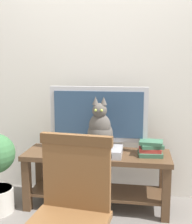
# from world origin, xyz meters

# --- Properties ---
(back_wall) EXTENTS (7.00, 0.12, 2.80)m
(back_wall) POSITION_xyz_m (0.00, 0.85, 1.40)
(back_wall) COLOR silver
(back_wall) RESTS_ON ground
(tv_stand) EXTENTS (1.34, 0.45, 0.53)m
(tv_stand) POSITION_xyz_m (0.02, 0.46, 0.37)
(tv_stand) COLOR #513823
(tv_stand) RESTS_ON ground
(tv) EXTENTS (0.92, 0.20, 0.61)m
(tv) POSITION_xyz_m (0.02, 0.55, 0.85)
(tv) COLOR #B7B7BC
(tv) RESTS_ON tv_stand
(media_box) EXTENTS (0.40, 0.30, 0.07)m
(media_box) POSITION_xyz_m (0.06, 0.41, 0.56)
(media_box) COLOR #ADADB2
(media_box) RESTS_ON tv_stand
(cat) EXTENTS (0.23, 0.29, 0.46)m
(cat) POSITION_xyz_m (0.06, 0.40, 0.77)
(cat) COLOR #514C47
(cat) RESTS_ON media_box
(wooden_chair) EXTENTS (0.47, 0.47, 0.94)m
(wooden_chair) POSITION_xyz_m (0.03, -0.63, 0.55)
(wooden_chair) COLOR brown
(wooden_chair) RESTS_ON ground
(book_stack) EXTENTS (0.23, 0.20, 0.13)m
(book_stack) POSITION_xyz_m (0.51, 0.46, 0.59)
(book_stack) COLOR #38664C
(book_stack) RESTS_ON tv_stand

